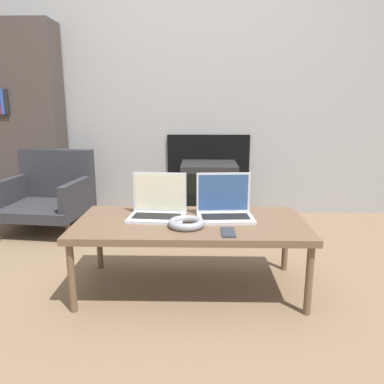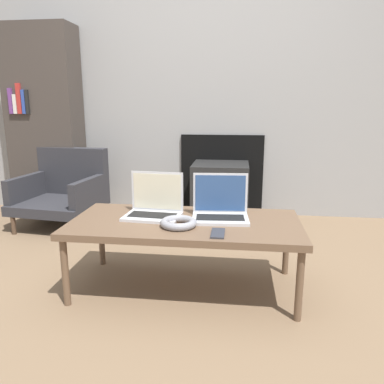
{
  "view_description": "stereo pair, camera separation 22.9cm",
  "coord_description": "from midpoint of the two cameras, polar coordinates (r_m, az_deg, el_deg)",
  "views": [
    {
      "loc": [
        0.05,
        -1.74,
        1.01
      ],
      "look_at": [
        0.0,
        0.49,
        0.49
      ],
      "focal_mm": 35.0,
      "sensor_mm": 36.0,
      "label": 1
    },
    {
      "loc": [
        0.28,
        -1.72,
        1.01
      ],
      "look_at": [
        0.0,
        0.49,
        0.49
      ],
      "focal_mm": 35.0,
      "sensor_mm": 36.0,
      "label": 2
    }
  ],
  "objects": [
    {
      "name": "ground_plane",
      "position": [
        2.01,
        -3.73,
        -16.98
      ],
      "size": [
        14.0,
        14.0,
        0.0
      ],
      "primitive_type": "plane",
      "color": "#7A6047"
    },
    {
      "name": "wall_back",
      "position": [
        3.5,
        -1.47,
        17.72
      ],
      "size": [
        7.0,
        0.08,
        2.6
      ],
      "color": "#999999",
      "rests_on": "ground_plane"
    },
    {
      "name": "table",
      "position": [
        2.03,
        -3.42,
        -5.3
      ],
      "size": [
        1.24,
        0.59,
        0.4
      ],
      "color": "brown",
      "rests_on": "ground_plane"
    },
    {
      "name": "laptop_left",
      "position": [
        2.1,
        -8.33,
        -2.32
      ],
      "size": [
        0.32,
        0.23,
        0.24
      ],
      "rotation": [
        0.0,
        0.0,
        -0.08
      ],
      "color": "silver",
      "rests_on": "table"
    },
    {
      "name": "laptop_right",
      "position": [
        2.07,
        1.83,
        -2.4
      ],
      "size": [
        0.32,
        0.23,
        0.24
      ],
      "rotation": [
        0.0,
        0.0,
        0.07
      ],
      "color": "silver",
      "rests_on": "table"
    },
    {
      "name": "headphones",
      "position": [
        1.92,
        -4.28,
        -4.8
      ],
      "size": [
        0.19,
        0.19,
        0.04
      ],
      "color": "gray",
      "rests_on": "table"
    },
    {
      "name": "phone",
      "position": [
        1.83,
        1.99,
        -6.2
      ],
      "size": [
        0.07,
        0.14,
        0.01
      ],
      "color": "#333338",
      "rests_on": "table"
    },
    {
      "name": "tv",
      "position": [
        3.29,
        0.58,
        -0.02
      ],
      "size": [
        0.48,
        0.46,
        0.51
      ],
      "color": "black",
      "rests_on": "ground_plane"
    },
    {
      "name": "armchair",
      "position": [
        3.36,
        -22.76,
        -0.02
      ],
      "size": [
        0.71,
        0.68,
        0.64
      ],
      "rotation": [
        0.0,
        0.0,
        -0.12
      ],
      "color": "#2D2D33",
      "rests_on": "ground_plane"
    },
    {
      "name": "bookshelf",
      "position": [
        3.68,
        -25.71,
        9.37
      ],
      "size": [
        0.62,
        0.32,
        1.69
      ],
      "color": "#3F3833",
      "rests_on": "ground_plane"
    }
  ]
}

